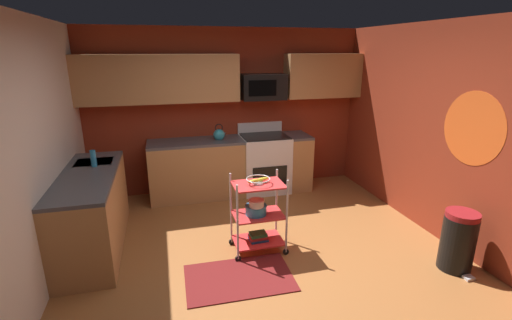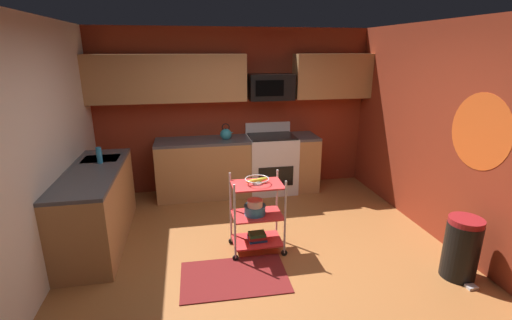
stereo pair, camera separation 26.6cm
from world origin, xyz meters
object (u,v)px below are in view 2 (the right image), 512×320
(fruit_bowl, at_px, (257,180))
(kettle, at_px, (226,134))
(oven_range, at_px, (271,163))
(book_stack, at_px, (257,237))
(trash_can, at_px, (461,248))
(microwave, at_px, (271,87))
(dish_soap_bottle, at_px, (99,155))
(mixing_bowl_large, at_px, (255,210))
(rolling_cart, at_px, (257,215))
(mixing_bowl_small, at_px, (255,203))

(fruit_bowl, xyz_separation_m, kettle, (-0.14, 1.80, 0.12))
(oven_range, relative_size, book_stack, 5.13)
(kettle, distance_m, trash_can, 3.48)
(microwave, relative_size, kettle, 2.65)
(microwave, xyz_separation_m, dish_soap_bottle, (-2.41, -1.06, -0.68))
(microwave, relative_size, mixing_bowl_large, 2.78)
(oven_range, height_order, mixing_bowl_large, oven_range)
(kettle, bearing_deg, rolling_cart, -85.42)
(mixing_bowl_small, bearing_deg, book_stack, 49.96)
(book_stack, bearing_deg, microwave, 72.75)
(microwave, distance_m, book_stack, 2.52)
(fruit_bowl, xyz_separation_m, mixing_bowl_large, (-0.03, 0.00, -0.36))
(fruit_bowl, distance_m, book_stack, 0.71)
(microwave, bearing_deg, trash_can, -64.26)
(oven_range, bearing_deg, mixing_bowl_small, -108.73)
(fruit_bowl, relative_size, trash_can, 0.41)
(rolling_cart, relative_size, fruit_bowl, 3.36)
(rolling_cart, height_order, mixing_bowl_large, rolling_cart)
(mixing_bowl_large, bearing_deg, microwave, 72.07)
(dish_soap_bottle, bearing_deg, fruit_bowl, -24.96)
(mixing_bowl_small, height_order, kettle, kettle)
(book_stack, bearing_deg, kettle, 94.58)
(microwave, distance_m, mixing_bowl_large, 2.33)
(rolling_cart, height_order, mixing_bowl_small, rolling_cart)
(oven_range, relative_size, rolling_cart, 1.20)
(oven_range, distance_m, trash_can, 3.03)
(mixing_bowl_small, distance_m, dish_soap_bottle, 2.03)
(rolling_cart, xyz_separation_m, fruit_bowl, (0.00, 0.00, 0.42))
(fruit_bowl, distance_m, kettle, 1.81)
(mixing_bowl_large, relative_size, kettle, 0.95)
(mixing_bowl_large, xyz_separation_m, dish_soap_bottle, (-1.79, 0.84, 0.50))
(fruit_bowl, bearing_deg, oven_range, 71.81)
(microwave, distance_m, fruit_bowl, 2.16)
(book_stack, distance_m, kettle, 1.99)
(book_stack, bearing_deg, rolling_cart, 0.00)
(fruit_bowl, height_order, book_stack, fruit_bowl)
(oven_range, height_order, rolling_cart, oven_range)
(fruit_bowl, height_order, mixing_bowl_small, fruit_bowl)
(book_stack, relative_size, kettle, 0.81)
(mixing_bowl_large, bearing_deg, kettle, 93.78)
(oven_range, xyz_separation_m, trash_can, (1.36, -2.71, -0.15))
(oven_range, height_order, trash_can, oven_range)
(rolling_cart, bearing_deg, kettle, 94.58)
(fruit_bowl, bearing_deg, kettle, 94.58)
(mixing_bowl_small, relative_size, dish_soap_bottle, 0.91)
(mixing_bowl_large, xyz_separation_m, kettle, (-0.12, 1.80, 0.48))
(microwave, relative_size, trash_can, 1.06)
(microwave, distance_m, trash_can, 3.41)
(microwave, bearing_deg, mixing_bowl_large, -107.93)
(fruit_bowl, relative_size, dish_soap_bottle, 1.36)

